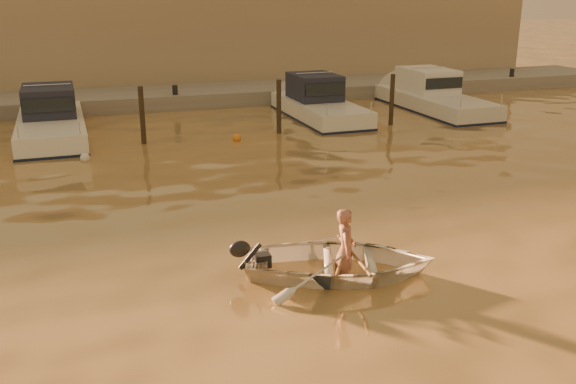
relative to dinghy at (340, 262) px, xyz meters
name	(u,v)px	position (x,y,z in m)	size (l,w,h in m)	color
ground_plane	(269,335)	(-1.96, -1.68, -0.25)	(160.00, 160.00, 0.00)	olive
dinghy	(340,262)	(0.00, 0.00, 0.00)	(2.58, 3.62, 0.75)	silver
person	(346,250)	(0.09, -0.03, 0.26)	(0.59, 0.39, 1.63)	#9F624F
outboard_motor	(261,261)	(-1.41, 0.51, 0.03)	(0.90, 0.40, 0.70)	black
oar_port	(353,254)	(0.24, -0.09, 0.17)	(0.06, 0.06, 2.10)	brown
oar_starboard	(343,254)	(0.05, -0.02, 0.17)	(0.06, 0.06, 2.10)	brown
moored_boat_2	(51,120)	(-5.20, 14.32, 0.37)	(2.29, 7.67, 1.75)	white
moored_boat_4	(320,103)	(5.37, 14.32, 0.37)	(2.25, 6.95, 1.75)	silver
moored_boat_5	(435,96)	(10.87, 14.32, 0.37)	(2.35, 7.86, 1.75)	silver
piling_2	(142,118)	(-2.16, 12.12, 0.65)	(0.18, 0.18, 2.20)	#2D2319
piling_3	(279,109)	(2.84, 12.12, 0.65)	(0.18, 0.18, 2.20)	#2D2319
piling_4	(392,102)	(7.54, 12.12, 0.65)	(0.18, 0.18, 2.20)	#2D2319
fender_c	(85,158)	(-4.22, 10.36, -0.15)	(0.30, 0.30, 0.30)	silver
fender_d	(237,138)	(1.03, 11.47, -0.15)	(0.30, 0.30, 0.30)	orange
fender_e	(338,130)	(4.99, 11.50, -0.15)	(0.30, 0.30, 0.30)	silver
quay	(127,103)	(-1.96, 19.82, -0.10)	(52.00, 4.00, 1.00)	gray
waterfront_building	(113,43)	(-1.96, 25.32, 2.15)	(46.00, 7.00, 4.80)	#9E8466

